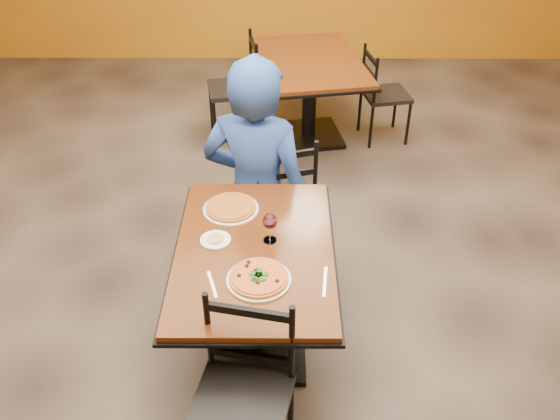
{
  "coord_description": "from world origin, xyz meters",
  "views": [
    {
      "loc": [
        0.14,
        -2.84,
        2.68
      ],
      "look_at": [
        0.13,
        -0.3,
        0.85
      ],
      "focal_mm": 38.14,
      "sensor_mm": 36.0,
      "label": 1
    }
  ],
  "objects_px": {
    "table_second": "(310,80)",
    "plate_main": "(259,280)",
    "table_main": "(255,277)",
    "chair_main_near": "(241,406)",
    "chair_second_right": "(386,95)",
    "pizza_main": "(259,277)",
    "pizza_far": "(231,207)",
    "chair_main_far": "(279,192)",
    "plate_far": "(231,209)",
    "wine_glass": "(270,227)",
    "diner": "(256,168)",
    "chair_second_left": "(233,90)",
    "side_plate": "(216,240)"
  },
  "relations": [
    {
      "from": "chair_second_right",
      "to": "diner",
      "type": "height_order",
      "value": "diner"
    },
    {
      "from": "chair_second_left",
      "to": "side_plate",
      "type": "distance_m",
      "value": 2.51
    },
    {
      "from": "plate_main",
      "to": "chair_second_right",
      "type": "bearing_deg",
      "value": 69.73
    },
    {
      "from": "plate_far",
      "to": "wine_glass",
      "type": "relative_size",
      "value": 1.72
    },
    {
      "from": "plate_main",
      "to": "pizza_main",
      "type": "bearing_deg",
      "value": 0.0
    },
    {
      "from": "chair_main_near",
      "to": "wine_glass",
      "type": "bearing_deg",
      "value": 93.39
    },
    {
      "from": "plate_main",
      "to": "wine_glass",
      "type": "bearing_deg",
      "value": 81.13
    },
    {
      "from": "table_second",
      "to": "pizza_far",
      "type": "xyz_separation_m",
      "value": [
        -0.53,
        -2.21,
        0.21
      ]
    },
    {
      "from": "chair_main_far",
      "to": "pizza_far",
      "type": "xyz_separation_m",
      "value": [
        -0.26,
        -0.61,
        0.31
      ]
    },
    {
      "from": "chair_main_near",
      "to": "plate_far",
      "type": "relative_size",
      "value": 2.98
    },
    {
      "from": "plate_main",
      "to": "side_plate",
      "type": "xyz_separation_m",
      "value": [
        -0.23,
        0.3,
        0.0
      ]
    },
    {
      "from": "table_main",
      "to": "chair_second_right",
      "type": "xyz_separation_m",
      "value": [
        1.06,
        2.55,
        -0.14
      ]
    },
    {
      "from": "diner",
      "to": "plate_far",
      "type": "xyz_separation_m",
      "value": [
        -0.12,
        -0.47,
        0.02
      ]
    },
    {
      "from": "chair_second_left",
      "to": "pizza_main",
      "type": "distance_m",
      "value": 2.83
    },
    {
      "from": "table_main",
      "to": "chair_second_left",
      "type": "distance_m",
      "value": 2.57
    },
    {
      "from": "pizza_far",
      "to": "chair_main_far",
      "type": "bearing_deg",
      "value": 66.94
    },
    {
      "from": "chair_second_right",
      "to": "pizza_main",
      "type": "bearing_deg",
      "value": 148.87
    },
    {
      "from": "plate_far",
      "to": "diner",
      "type": "bearing_deg",
      "value": 75.65
    },
    {
      "from": "side_plate",
      "to": "plate_far",
      "type": "bearing_deg",
      "value": 77.7
    },
    {
      "from": "diner",
      "to": "plate_main",
      "type": "xyz_separation_m",
      "value": [
        0.05,
        -1.05,
        0.02
      ]
    },
    {
      "from": "chair_main_near",
      "to": "pizza_main",
      "type": "height_order",
      "value": "chair_main_near"
    },
    {
      "from": "chair_main_far",
      "to": "pizza_far",
      "type": "distance_m",
      "value": 0.74
    },
    {
      "from": "chair_second_right",
      "to": "table_second",
      "type": "bearing_deg",
      "value": 79.14
    },
    {
      "from": "plate_main",
      "to": "pizza_far",
      "type": "bearing_deg",
      "value": 106.85
    },
    {
      "from": "plate_far",
      "to": "wine_glass",
      "type": "height_order",
      "value": "wine_glass"
    },
    {
      "from": "table_second",
      "to": "side_plate",
      "type": "bearing_deg",
      "value": -103.23
    },
    {
      "from": "chair_main_near",
      "to": "diner",
      "type": "relative_size",
      "value": 0.63
    },
    {
      "from": "table_main",
      "to": "plate_main",
      "type": "bearing_deg",
      "value": -82.62
    },
    {
      "from": "chair_main_near",
      "to": "pizza_far",
      "type": "bearing_deg",
      "value": 107.29
    },
    {
      "from": "chair_main_far",
      "to": "table_main",
      "type": "bearing_deg",
      "value": 66.52
    },
    {
      "from": "pizza_far",
      "to": "side_plate",
      "type": "height_order",
      "value": "pizza_far"
    },
    {
      "from": "side_plate",
      "to": "chair_second_right",
      "type": "bearing_deg",
      "value": 63.05
    },
    {
      "from": "table_main",
      "to": "plate_main",
      "type": "relative_size",
      "value": 3.97
    },
    {
      "from": "table_second",
      "to": "wine_glass",
      "type": "relative_size",
      "value": 7.88
    },
    {
      "from": "plate_far",
      "to": "chair_second_right",
      "type": "bearing_deg",
      "value": 61.44
    },
    {
      "from": "table_second",
      "to": "plate_far",
      "type": "xyz_separation_m",
      "value": [
        -0.53,
        -2.21,
        0.2
      ]
    },
    {
      "from": "chair_main_near",
      "to": "side_plate",
      "type": "bearing_deg",
      "value": 113.38
    },
    {
      "from": "plate_main",
      "to": "pizza_main",
      "type": "xyz_separation_m",
      "value": [
        0.0,
        0.0,
        0.02
      ]
    },
    {
      "from": "plate_main",
      "to": "chair_second_left",
      "type": "bearing_deg",
      "value": 96.73
    },
    {
      "from": "table_second",
      "to": "plate_far",
      "type": "relative_size",
      "value": 4.58
    },
    {
      "from": "table_second",
      "to": "plate_main",
      "type": "height_order",
      "value": "plate_main"
    },
    {
      "from": "chair_main_far",
      "to": "chair_second_right",
      "type": "distance_m",
      "value": 1.86
    },
    {
      "from": "diner",
      "to": "plate_main",
      "type": "distance_m",
      "value": 1.05
    },
    {
      "from": "table_main",
      "to": "chair_second_left",
      "type": "relative_size",
      "value": 1.31
    },
    {
      "from": "chair_second_left",
      "to": "diner",
      "type": "relative_size",
      "value": 0.64
    },
    {
      "from": "plate_main",
      "to": "chair_main_far",
      "type": "bearing_deg",
      "value": 85.82
    },
    {
      "from": "table_main",
      "to": "plate_main",
      "type": "height_order",
      "value": "plate_main"
    },
    {
      "from": "chair_second_right",
      "to": "pizza_far",
      "type": "distance_m",
      "value": 2.55
    },
    {
      "from": "pizza_main",
      "to": "chair_main_far",
      "type": "bearing_deg",
      "value": 85.82
    },
    {
      "from": "table_main",
      "to": "chair_main_near",
      "type": "bearing_deg",
      "value": -93.01
    }
  ]
}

